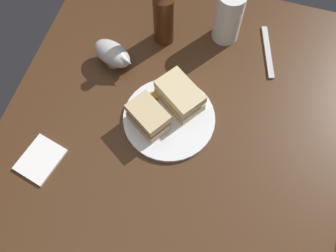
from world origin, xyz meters
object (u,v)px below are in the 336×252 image
(fork, at_px, (268,52))
(plate, at_px, (169,119))
(cider_bottle, at_px, (164,13))
(gravy_boat, at_px, (113,54))
(pint_glass, at_px, (228,19))
(sandwich_half_left, at_px, (180,96))
(napkin, at_px, (40,160))
(sandwich_half_right, at_px, (148,117))

(fork, bearing_deg, plate, 126.90)
(cider_bottle, bearing_deg, plate, 19.28)
(gravy_boat, height_order, fork, gravy_boat)
(gravy_boat, bearing_deg, pint_glass, 123.60)
(cider_bottle, bearing_deg, fork, 96.12)
(plate, height_order, sandwich_half_left, sandwich_half_left)
(plate, bearing_deg, gravy_boat, -122.71)
(gravy_boat, height_order, cider_bottle, cider_bottle)
(napkin, bearing_deg, pint_glass, 145.28)
(pint_glass, distance_m, fork, 0.15)
(sandwich_half_right, relative_size, fork, 0.68)
(pint_glass, distance_m, napkin, 0.63)
(gravy_boat, xyz_separation_m, napkin, (0.33, -0.08, -0.04))
(plate, height_order, napkin, plate)
(plate, height_order, pint_glass, pint_glass)
(cider_bottle, bearing_deg, sandwich_half_left, 26.77)
(plate, distance_m, fork, 0.36)
(sandwich_half_right, bearing_deg, sandwich_half_left, 144.82)
(sandwich_half_right, xyz_separation_m, pint_glass, (-0.34, 0.12, 0.03))
(pint_glass, relative_size, fork, 0.91)
(sandwich_half_right, bearing_deg, napkin, -53.66)
(sandwich_half_left, distance_m, sandwich_half_right, 0.10)
(gravy_boat, relative_size, napkin, 1.24)
(pint_glass, bearing_deg, napkin, -34.72)
(sandwich_half_right, xyz_separation_m, napkin, (0.17, -0.23, -0.04))
(napkin, distance_m, fork, 0.69)
(cider_bottle, bearing_deg, gravy_boat, -40.92)
(sandwich_half_right, bearing_deg, plate, 123.30)
(sandwich_half_left, xyz_separation_m, napkin, (0.25, -0.29, -0.04))
(pint_glass, xyz_separation_m, gravy_boat, (0.19, -0.28, -0.03))
(sandwich_half_left, relative_size, gravy_boat, 1.05)
(sandwich_half_right, xyz_separation_m, gravy_boat, (-0.16, -0.15, -0.00))
(gravy_boat, distance_m, napkin, 0.34)
(sandwich_half_left, height_order, sandwich_half_right, sandwich_half_right)
(cider_bottle, relative_size, fork, 1.44)
(plate, relative_size, sandwich_half_left, 1.69)
(gravy_boat, bearing_deg, plate, 57.29)
(plate, relative_size, sandwich_half_right, 1.97)
(gravy_boat, xyz_separation_m, fork, (-0.16, 0.41, -0.04))
(cider_bottle, height_order, napkin, cider_bottle)
(gravy_boat, height_order, napkin, gravy_boat)
(plate, distance_m, cider_bottle, 0.29)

